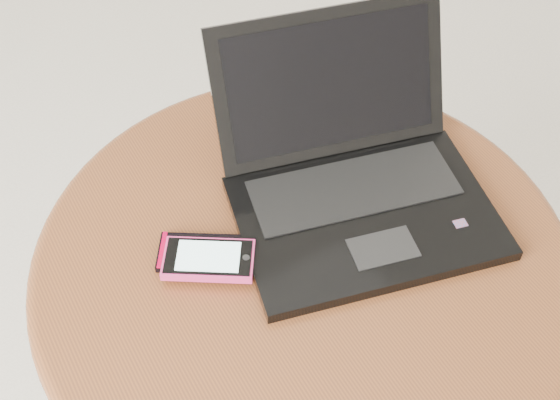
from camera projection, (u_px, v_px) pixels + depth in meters
table at (302, 302)px, 1.01m from camera, size 0.69×0.69×0.55m
laptop at (355, 178)px, 0.95m from camera, size 0.39×0.38×0.20m
phone_black at (201, 253)px, 0.91m from camera, size 0.12×0.11×0.01m
phone_pink at (209, 259)px, 0.89m from camera, size 0.13×0.11×0.01m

